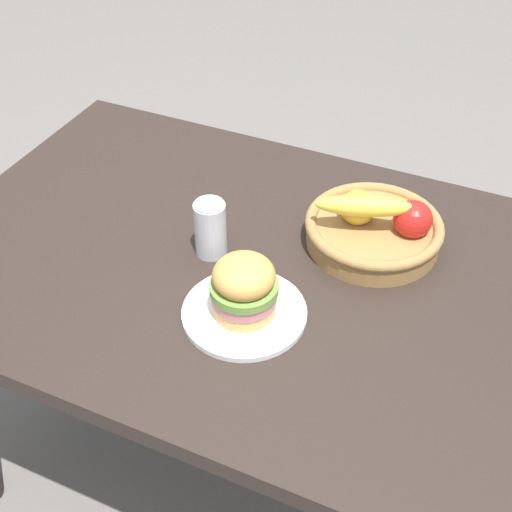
{
  "coord_description": "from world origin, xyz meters",
  "views": [
    {
      "loc": [
        0.43,
        -0.97,
        1.69
      ],
      "look_at": [
        0.01,
        -0.04,
        0.81
      ],
      "focal_mm": 48.31,
      "sensor_mm": 36.0,
      "label": 1
    }
  ],
  "objects": [
    {
      "name": "soda_can",
      "position": [
        -0.1,
        -0.01,
        0.81
      ],
      "size": [
        0.07,
        0.07,
        0.13
      ],
      "color": "silver",
      "rests_on": "dining_table"
    },
    {
      "name": "dining_table",
      "position": [
        0.0,
        0.0,
        0.65
      ],
      "size": [
        1.4,
        0.9,
        0.75
      ],
      "color": "#2D231E",
      "rests_on": "ground_plane"
    },
    {
      "name": "ground_plane",
      "position": [
        0.0,
        0.0,
        0.0
      ],
      "size": [
        8.0,
        8.0,
        0.0
      ],
      "primitive_type": "plane",
      "color": "slate"
    },
    {
      "name": "fruit_basket",
      "position": [
        0.2,
        0.16,
        0.79
      ],
      "size": [
        0.29,
        0.29,
        0.14
      ],
      "color": "#9E7542",
      "rests_on": "dining_table"
    },
    {
      "name": "plate",
      "position": [
        0.04,
        -0.15,
        0.76
      ],
      "size": [
        0.24,
        0.24,
        0.01
      ],
      "primitive_type": "cylinder",
      "color": "white",
      "rests_on": "dining_table"
    },
    {
      "name": "sandwich",
      "position": [
        0.04,
        -0.15,
        0.82
      ],
      "size": [
        0.13,
        0.13,
        0.13
      ],
      "color": "#DBAD60",
      "rests_on": "plate"
    }
  ]
}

